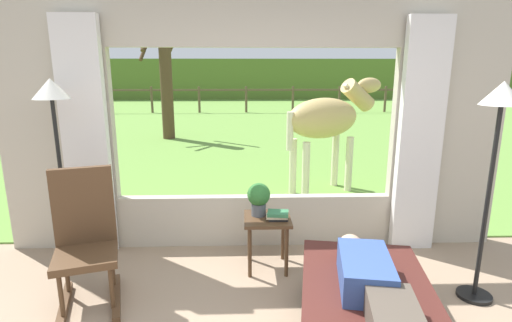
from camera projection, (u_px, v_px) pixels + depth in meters
back_wall_with_window at (255, 132)px, 4.10m from camera, size 5.20×0.12×2.55m
curtain_panel_left at (86, 140)px, 3.92m from camera, size 0.44×0.10×2.40m
curtain_panel_right at (420, 138)px, 4.03m from camera, size 0.44×0.10×2.40m
outdoor_pasture_lawn at (247, 118)px, 14.99m from camera, size 36.00×21.68×0.02m
distant_hill_ridge at (245, 79)px, 24.28m from camera, size 36.00×2.00×2.40m
reclining_person at (374, 288)px, 2.54m from camera, size 0.44×1.43×0.22m
rocking_chair at (86, 239)px, 3.21m from camera, size 0.64×0.78×1.12m
side_table at (267, 227)px, 3.76m from camera, size 0.44×0.44×0.52m
potted_plant at (259, 197)px, 3.75m from camera, size 0.22×0.22×0.32m
book_stack at (278, 215)px, 3.67m from camera, size 0.22×0.17×0.08m
floor_lamp_left at (54, 118)px, 3.52m from camera, size 0.32×0.32×1.82m
floor_lamp_right at (498, 127)px, 3.02m from camera, size 0.32×0.32×1.81m
horse at (327, 119)px, 5.92m from camera, size 1.74×1.19×1.73m
pasture_tree at (165, 75)px, 10.37m from camera, size 1.25×1.28×3.25m
pasture_fence_line at (246, 95)px, 16.75m from camera, size 16.10×0.10×1.10m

